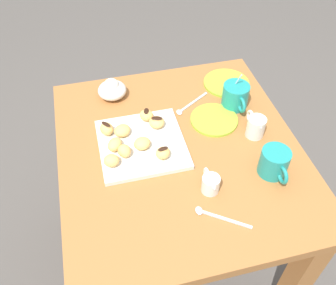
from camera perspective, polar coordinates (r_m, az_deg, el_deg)
ground_plane at (r=1.80m, az=1.26°, el=-16.83°), size 8.00×8.00×0.00m
dining_table at (r=1.31m, az=1.66°, el=-5.41°), size 0.86×0.77×0.73m
pastry_plate_square at (r=1.20m, az=-4.07°, el=-0.24°), size 0.27×0.27×0.02m
coffee_mug_teal_left at (r=1.34m, az=10.40°, el=7.16°), size 0.13×0.09×0.13m
coffee_mug_teal_right at (r=1.14m, az=16.12°, el=-2.89°), size 0.12×0.09×0.09m
cream_pitcher_white at (r=1.25m, az=13.29°, el=2.66°), size 0.10×0.06×0.07m
ice_cream_bowl at (r=1.38m, az=-8.63°, el=8.12°), size 0.10×0.10×0.08m
chocolate_sauce_pitcher at (r=1.07m, az=6.58°, el=-6.25°), size 0.09×0.05×0.06m
saucer_lime_left at (r=1.46m, az=8.99°, el=9.04°), size 0.17×0.17×0.01m
saucer_lime_right at (r=1.29m, az=7.12°, el=3.51°), size 0.16×0.16×0.01m
loose_spoon_near_saucer at (r=1.04m, az=7.36°, el=-11.17°), size 0.10×0.14×0.01m
loose_spoon_by_plate at (r=1.34m, az=3.15°, el=5.67°), size 0.10×0.14×0.01m
beignet_0 at (r=1.13m, az=-0.78°, el=-1.62°), size 0.06×0.06×0.04m
chocolate_drizzle_0 at (r=1.12m, az=-0.79°, el=-0.97°), size 0.02×0.04×0.00m
beignet_1 at (r=1.22m, az=-9.44°, el=2.10°), size 0.06×0.05×0.04m
chocolate_drizzle_1 at (r=1.21m, az=-9.56°, el=2.81°), size 0.04×0.03×0.00m
beignet_2 at (r=1.13m, az=-8.71°, el=-2.77°), size 0.06×0.06×0.04m
beignet_3 at (r=1.17m, az=-8.19°, el=-0.30°), size 0.07×0.07×0.03m
beignet_4 at (r=1.23m, az=-1.74°, el=3.14°), size 0.07×0.07×0.03m
chocolate_drizzle_4 at (r=1.22m, az=-1.76°, el=3.76°), size 0.03×0.04×0.00m
beignet_5 at (r=1.21m, az=-7.07°, el=1.84°), size 0.07×0.08×0.03m
beignet_6 at (r=1.25m, az=-3.34°, el=4.19°), size 0.06×0.06×0.04m
chocolate_drizzle_6 at (r=1.24m, az=-3.38°, el=4.88°), size 0.03×0.02×0.00m
beignet_7 at (r=1.17m, az=-3.99°, el=-0.15°), size 0.06×0.06×0.03m
beignet_8 at (r=1.14m, az=-6.72°, el=-1.37°), size 0.06×0.05×0.04m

